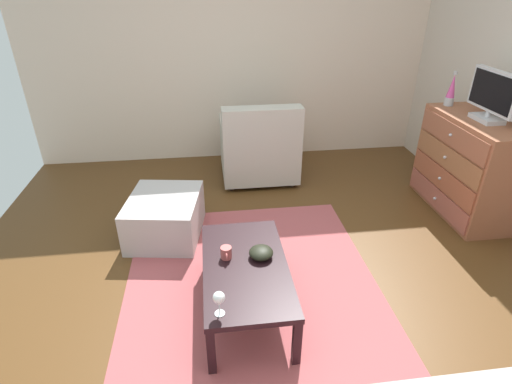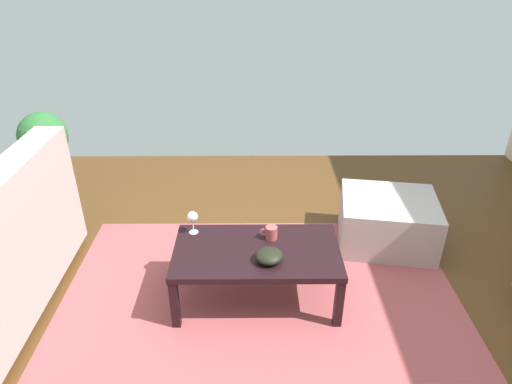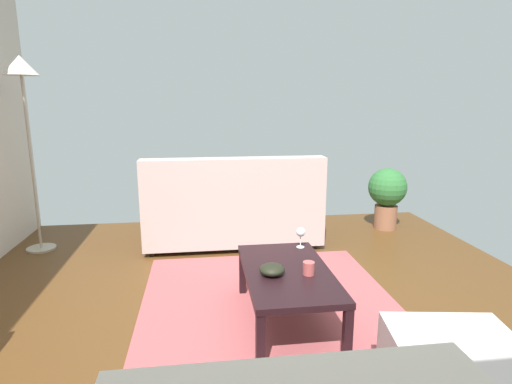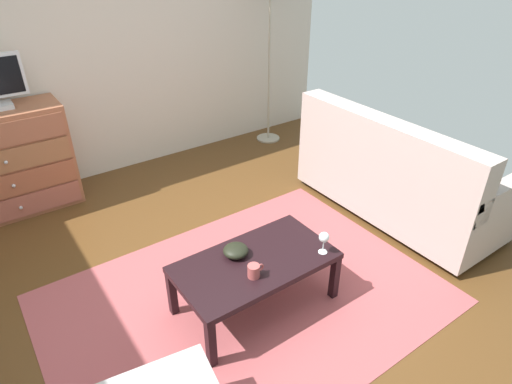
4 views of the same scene
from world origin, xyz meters
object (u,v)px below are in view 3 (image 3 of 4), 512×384
object	(u,v)px
wine_glass	(301,233)
bowl_decorative	(272,270)
standing_lamp	(22,85)
couch_large	(233,210)
mug	(309,268)
potted_plant	(387,193)
coffee_table	(287,276)

from	to	relation	value
wine_glass	bowl_decorative	size ratio (longest dim) A/B	0.95
wine_glass	bowl_decorative	world-z (taller)	wine_glass
bowl_decorative	standing_lamp	distance (m)	3.01
wine_glass	couch_large	size ratio (longest dim) A/B	0.09
mug	potted_plant	distance (m)	2.52
bowl_decorative	standing_lamp	xyz separation A→B (m)	(1.81, 2.07, 1.21)
bowl_decorative	potted_plant	xyz separation A→B (m)	(2.02, -1.71, 0.01)
mug	couch_large	size ratio (longest dim) A/B	0.06
mug	bowl_decorative	distance (m)	0.24
mug	bowl_decorative	size ratio (longest dim) A/B	0.69
coffee_table	mug	bearing A→B (deg)	-127.56
standing_lamp	potted_plant	size ratio (longest dim) A/B	2.63
standing_lamp	mug	bearing A→B (deg)	-128.42
potted_plant	bowl_decorative	bearing A→B (deg)	139.69
wine_glass	bowl_decorative	bearing A→B (deg)	147.80
mug	couch_large	bearing A→B (deg)	11.21
standing_lamp	bowl_decorative	bearing A→B (deg)	-131.14
coffee_table	wine_glass	bearing A→B (deg)	-24.69
coffee_table	potted_plant	bearing A→B (deg)	-39.37
couch_large	standing_lamp	size ratio (longest dim) A/B	0.95
couch_large	mug	bearing A→B (deg)	-168.79
wine_glass	mug	world-z (taller)	wine_glass
bowl_decorative	coffee_table	bearing A→B (deg)	-57.99
bowl_decorative	potted_plant	distance (m)	2.65
couch_large	wine_glass	bearing A→B (deg)	-161.66
coffee_table	wine_glass	world-z (taller)	wine_glass
mug	potted_plant	size ratio (longest dim) A/B	0.16
mug	standing_lamp	distance (m)	3.18
wine_glass	mug	distance (m)	0.51
coffee_table	wine_glass	distance (m)	0.48
wine_glass	standing_lamp	size ratio (longest dim) A/B	0.08
bowl_decorative	couch_large	size ratio (longest dim) A/B	0.09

